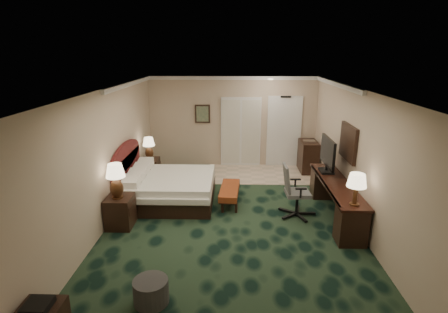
{
  "coord_description": "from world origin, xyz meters",
  "views": [
    {
      "loc": [
        0.03,
        -6.61,
        3.4
      ],
      "look_at": [
        -0.17,
        0.6,
        1.22
      ],
      "focal_mm": 28.0,
      "sensor_mm": 36.0,
      "label": 1
    }
  ],
  "objects_px": {
    "ottoman": "(151,291)",
    "minibar": "(308,156)",
    "nightstand_near": "(120,212)",
    "bed": "(171,189)",
    "bed_bench": "(230,195)",
    "desk_chair": "(298,191)",
    "tv": "(327,155)",
    "nightstand_far": "(150,169)",
    "lamp_near": "(116,181)",
    "lamp_far": "(149,148)",
    "desk": "(335,200)"
  },
  "relations": [
    {
      "from": "ottoman",
      "to": "minibar",
      "type": "distance_m",
      "value": 6.61
    },
    {
      "from": "nightstand_near",
      "to": "bed",
      "type": "bearing_deg",
      "value": 56.51
    },
    {
      "from": "bed_bench",
      "to": "minibar",
      "type": "bearing_deg",
      "value": 50.08
    },
    {
      "from": "ottoman",
      "to": "desk_chair",
      "type": "bearing_deg",
      "value": 48.11
    },
    {
      "from": "ottoman",
      "to": "tv",
      "type": "height_order",
      "value": "tv"
    },
    {
      "from": "nightstand_far",
      "to": "lamp_near",
      "type": "distance_m",
      "value": 2.78
    },
    {
      "from": "nightstand_far",
      "to": "ottoman",
      "type": "relative_size",
      "value": 1.2
    },
    {
      "from": "lamp_near",
      "to": "ottoman",
      "type": "height_order",
      "value": "lamp_near"
    },
    {
      "from": "minibar",
      "to": "ottoman",
      "type": "bearing_deg",
      "value": -120.16
    },
    {
      "from": "lamp_near",
      "to": "ottoman",
      "type": "bearing_deg",
      "value": -62.55
    },
    {
      "from": "lamp_near",
      "to": "minibar",
      "type": "relative_size",
      "value": 0.77
    },
    {
      "from": "lamp_far",
      "to": "bed_bench",
      "type": "distance_m",
      "value": 2.75
    },
    {
      "from": "nightstand_near",
      "to": "nightstand_far",
      "type": "height_order",
      "value": "nightstand_near"
    },
    {
      "from": "nightstand_near",
      "to": "lamp_near",
      "type": "distance_m",
      "value": 0.67
    },
    {
      "from": "lamp_near",
      "to": "tv",
      "type": "relative_size",
      "value": 0.69
    },
    {
      "from": "desk_chair",
      "to": "nightstand_far",
      "type": "bearing_deg",
      "value": 148.0
    },
    {
      "from": "nightstand_near",
      "to": "minibar",
      "type": "bearing_deg",
      "value": 38.17
    },
    {
      "from": "bed_bench",
      "to": "desk",
      "type": "height_order",
      "value": "desk"
    },
    {
      "from": "nightstand_far",
      "to": "desk",
      "type": "distance_m",
      "value": 4.92
    },
    {
      "from": "nightstand_near",
      "to": "lamp_far",
      "type": "bearing_deg",
      "value": 90.17
    },
    {
      "from": "nightstand_near",
      "to": "bed_bench",
      "type": "xyz_separation_m",
      "value": [
        2.18,
        1.15,
        -0.12
      ]
    },
    {
      "from": "lamp_near",
      "to": "tv",
      "type": "xyz_separation_m",
      "value": [
        4.39,
        1.28,
        0.18
      ]
    },
    {
      "from": "lamp_near",
      "to": "minibar",
      "type": "xyz_separation_m",
      "value": [
        4.45,
        3.52,
        -0.53
      ]
    },
    {
      "from": "nightstand_near",
      "to": "desk",
      "type": "xyz_separation_m",
      "value": [
        4.42,
        0.55,
        0.07
      ]
    },
    {
      "from": "ottoman",
      "to": "nightstand_near",
      "type": "bearing_deg",
      "value": 116.84
    },
    {
      "from": "tv",
      "to": "minibar",
      "type": "bearing_deg",
      "value": 88.0
    },
    {
      "from": "desk",
      "to": "tv",
      "type": "xyz_separation_m",
      "value": [
        -0.05,
        0.7,
        0.78
      ]
    },
    {
      "from": "tv",
      "to": "desk",
      "type": "bearing_deg",
      "value": -86.29
    },
    {
      "from": "bed",
      "to": "lamp_near",
      "type": "height_order",
      "value": "lamp_near"
    },
    {
      "from": "bed_bench",
      "to": "ottoman",
      "type": "height_order",
      "value": "bed_bench"
    },
    {
      "from": "lamp_near",
      "to": "minibar",
      "type": "height_order",
      "value": "lamp_near"
    },
    {
      "from": "bed",
      "to": "nightstand_near",
      "type": "relative_size",
      "value": 3.12
    },
    {
      "from": "bed",
      "to": "lamp_far",
      "type": "xyz_separation_m",
      "value": [
        -0.82,
        1.43,
        0.58
      ]
    },
    {
      "from": "desk",
      "to": "bed_bench",
      "type": "bearing_deg",
      "value": 165.0
    },
    {
      "from": "lamp_far",
      "to": "minibar",
      "type": "xyz_separation_m",
      "value": [
        4.45,
        0.83,
        -0.44
      ]
    },
    {
      "from": "nightstand_far",
      "to": "minibar",
      "type": "bearing_deg",
      "value": 10.58
    },
    {
      "from": "lamp_near",
      "to": "ottoman",
      "type": "distance_m",
      "value": 2.59
    },
    {
      "from": "lamp_far",
      "to": "nightstand_far",
      "type": "bearing_deg",
      "value": 163.77
    },
    {
      "from": "bed",
      "to": "tv",
      "type": "relative_size",
      "value": 1.93
    },
    {
      "from": "nightstand_near",
      "to": "ottoman",
      "type": "xyz_separation_m",
      "value": [
        1.12,
        -2.22,
        -0.14
      ]
    },
    {
      "from": "bed_bench",
      "to": "ottoman",
      "type": "xyz_separation_m",
      "value": [
        -1.06,
        -3.37,
        -0.02
      ]
    },
    {
      "from": "lamp_far",
      "to": "tv",
      "type": "relative_size",
      "value": 0.59
    },
    {
      "from": "bed_bench",
      "to": "desk",
      "type": "xyz_separation_m",
      "value": [
        2.24,
        -0.6,
        0.18
      ]
    },
    {
      "from": "lamp_far",
      "to": "desk_chair",
      "type": "distance_m",
      "value": 4.2
    },
    {
      "from": "lamp_far",
      "to": "bed_bench",
      "type": "relative_size",
      "value": 0.52
    },
    {
      "from": "ottoman",
      "to": "desk_chair",
      "type": "relative_size",
      "value": 0.44
    },
    {
      "from": "lamp_near",
      "to": "minibar",
      "type": "distance_m",
      "value": 5.7
    },
    {
      "from": "tv",
      "to": "desk_chair",
      "type": "relative_size",
      "value": 0.9
    },
    {
      "from": "nightstand_far",
      "to": "minibar",
      "type": "xyz_separation_m",
      "value": [
        4.46,
        0.83,
        0.16
      ]
    },
    {
      "from": "lamp_near",
      "to": "desk_chair",
      "type": "xyz_separation_m",
      "value": [
        3.64,
        0.61,
        -0.41
      ]
    }
  ]
}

